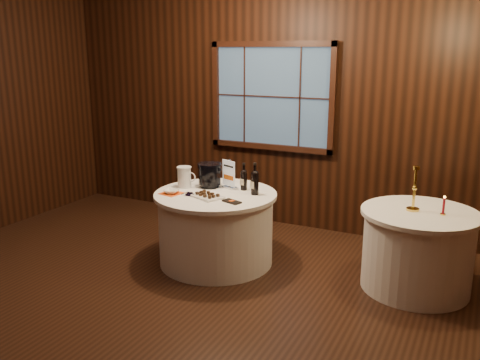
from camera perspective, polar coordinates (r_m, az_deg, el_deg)
The scene contains 16 objects.
ground at distance 4.79m, azimuth -8.66°, elevation -13.31°, with size 6.00×6.00×0.00m, color black.
back_wall at distance 6.46m, azimuth 3.64°, elevation 8.42°, with size 6.00×0.10×3.00m.
main_table at distance 5.41m, azimuth -2.72°, elevation -5.36°, with size 1.28×1.28×0.77m.
side_table at distance 5.10m, azimuth 19.26°, elevation -7.42°, with size 1.08×1.08×0.77m.
sign_stand at distance 5.44m, azimuth -1.20°, elevation 0.18°, with size 0.19×0.15×0.32m.
port_bottle_left at distance 5.36m, azimuth 0.43°, elevation 0.19°, with size 0.07×0.08×0.29m.
port_bottle_right at distance 5.19m, azimuth 1.67°, elevation -0.10°, with size 0.08×0.09×0.33m.
ice_bucket at distance 5.49m, azimuth -3.43°, elevation 0.61°, with size 0.26×0.26×0.26m.
chocolate_plate at distance 5.13m, azimuth -3.75°, elevation -1.74°, with size 0.39×0.33×0.05m.
chocolate_box at distance 4.96m, azimuth -0.93°, elevation -2.44°, with size 0.19×0.09×0.02m, color black.
grape_bunch at distance 5.20m, azimuth -5.70°, elevation -1.59°, with size 0.16×0.07×0.04m.
glass_pitcher at distance 5.51m, azimuth -6.26°, elevation 0.35°, with size 0.21×0.16×0.23m.
orange_napkin at distance 5.31m, azimuth -7.69°, elevation -1.49°, with size 0.21×0.21×0.00m, color #E85113.
cracker_bowl at distance 5.30m, azimuth -7.70°, elevation -1.27°, with size 0.16×0.16×0.04m, color white.
brass_candlestick at distance 4.94m, azimuth 18.95°, elevation -1.56°, with size 0.12×0.12×0.42m.
red_candle at distance 4.92m, azimuth 21.88°, elevation -2.86°, with size 0.05×0.05×0.18m.
Camera 1 is at (2.49, -3.44, 2.21)m, focal length 38.00 mm.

